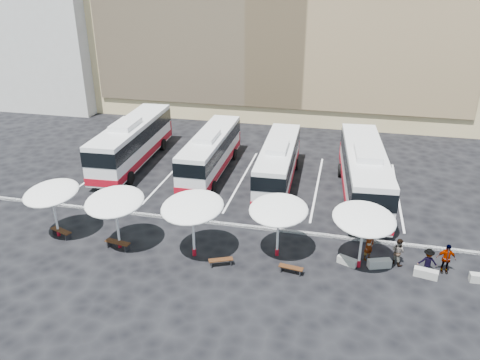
% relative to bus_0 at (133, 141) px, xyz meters
% --- Properties ---
extents(ground, '(120.00, 120.00, 0.00)m').
position_rel_bus_0_xyz_m(ground, '(9.89, -9.27, -2.07)').
color(ground, black).
rests_on(ground, ground).
extents(apartment_block, '(14.00, 14.00, 18.00)m').
position_rel_bus_0_xyz_m(apartment_block, '(-18.11, 18.73, 6.93)').
color(apartment_block, beige).
rests_on(apartment_block, ground).
extents(curb_divider, '(34.00, 0.25, 0.15)m').
position_rel_bus_0_xyz_m(curb_divider, '(9.89, -8.77, -2.00)').
color(curb_divider, black).
rests_on(curb_divider, ground).
extents(bay_lines, '(24.15, 12.00, 0.01)m').
position_rel_bus_0_xyz_m(bay_lines, '(9.89, -1.27, -2.07)').
color(bay_lines, white).
rests_on(bay_lines, ground).
extents(bus_0, '(3.44, 12.92, 4.06)m').
position_rel_bus_0_xyz_m(bus_0, '(0.00, 0.00, 0.00)').
color(bus_0, white).
rests_on(bus_0, ground).
extents(bus_1, '(2.81, 11.51, 3.64)m').
position_rel_bus_0_xyz_m(bus_1, '(7.07, -0.41, -0.21)').
color(bus_1, white).
rests_on(bus_1, ground).
extents(bus_2, '(2.88, 11.32, 3.57)m').
position_rel_bus_0_xyz_m(bus_2, '(12.80, -1.43, -0.25)').
color(bus_2, white).
rests_on(bus_2, ground).
extents(bus_3, '(3.76, 13.11, 4.10)m').
position_rel_bus_0_xyz_m(bus_3, '(19.19, -2.48, 0.02)').
color(bus_3, white).
rests_on(bus_3, ground).
extents(sunshade_0, '(4.25, 4.28, 3.50)m').
position_rel_bus_0_xyz_m(sunshade_0, '(0.56, -12.46, 0.90)').
color(sunshade_0, white).
rests_on(sunshade_0, ground).
extents(sunshade_1, '(3.59, 3.64, 3.61)m').
position_rel_bus_0_xyz_m(sunshade_1, '(4.95, -12.85, 0.99)').
color(sunshade_1, white).
rests_on(sunshade_1, ground).
extents(sunshade_2, '(4.43, 4.46, 3.75)m').
position_rel_bus_0_xyz_m(sunshade_2, '(9.63, -12.68, 1.11)').
color(sunshade_2, white).
rests_on(sunshade_2, ground).
extents(sunshade_3, '(3.63, 3.67, 3.52)m').
position_rel_bus_0_xyz_m(sunshade_3, '(14.35, -11.57, 0.92)').
color(sunshade_3, white).
rests_on(sunshade_3, ground).
extents(sunshade_4, '(4.53, 4.56, 3.60)m').
position_rel_bus_0_xyz_m(sunshade_4, '(19.02, -11.69, 0.99)').
color(sunshade_4, white).
rests_on(sunshade_4, ground).
extents(wood_bench_0, '(1.61, 0.92, 0.48)m').
position_rel_bus_0_xyz_m(wood_bench_0, '(0.84, -12.57, -1.71)').
color(wood_bench_0, black).
rests_on(wood_bench_0, ground).
extents(wood_bench_1, '(1.63, 0.66, 0.49)m').
position_rel_bus_0_xyz_m(wood_bench_1, '(4.93, -13.04, -1.70)').
color(wood_bench_1, black).
rests_on(wood_bench_1, ground).
extents(wood_bench_2, '(1.41, 0.90, 0.42)m').
position_rel_bus_0_xyz_m(wood_bench_2, '(11.42, -13.36, -1.75)').
color(wood_bench_2, black).
rests_on(wood_bench_2, ground).
extents(wood_bench_3, '(1.39, 0.55, 0.42)m').
position_rel_bus_0_xyz_m(wood_bench_3, '(15.38, -13.19, -1.76)').
color(wood_bench_3, black).
rests_on(wood_bench_3, ground).
extents(conc_bench_0, '(1.18, 0.80, 0.42)m').
position_rel_bus_0_xyz_m(conc_bench_0, '(18.39, -11.60, -1.86)').
color(conc_bench_0, gray).
rests_on(conc_bench_0, ground).
extents(conc_bench_1, '(1.37, 0.85, 0.49)m').
position_rel_bus_0_xyz_m(conc_bench_1, '(20.16, -11.48, -1.83)').
color(conc_bench_1, gray).
rests_on(conc_bench_1, ground).
extents(conc_bench_2, '(1.31, 0.66, 0.47)m').
position_rel_bus_0_xyz_m(conc_bench_2, '(22.59, -11.87, -1.84)').
color(conc_bench_2, gray).
rests_on(conc_bench_2, ground).
extents(passenger_0, '(0.76, 0.76, 1.78)m').
position_rel_bus_0_xyz_m(passenger_0, '(19.53, -10.81, -1.19)').
color(passenger_0, black).
rests_on(passenger_0, ground).
extents(passenger_1, '(0.99, 0.99, 1.62)m').
position_rel_bus_0_xyz_m(passenger_1, '(21.15, -10.91, -1.27)').
color(passenger_1, black).
rests_on(passenger_1, ground).
extents(passenger_2, '(1.06, 0.49, 1.76)m').
position_rel_bus_0_xyz_m(passenger_2, '(23.63, -11.16, -1.19)').
color(passenger_2, black).
rests_on(passenger_2, ground).
extents(passenger_3, '(1.03, 0.63, 1.56)m').
position_rel_bus_0_xyz_m(passenger_3, '(22.65, -11.52, -1.29)').
color(passenger_3, black).
rests_on(passenger_3, ground).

